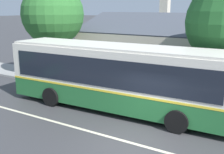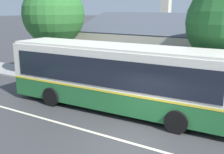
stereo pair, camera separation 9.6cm
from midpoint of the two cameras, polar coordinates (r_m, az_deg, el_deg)
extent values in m
plane|color=#38383A|center=(11.11, 3.99, -13.30)|extent=(300.00, 300.00, 0.00)
cube|color=gray|center=(16.26, 13.88, -4.42)|extent=(60.00, 3.00, 0.15)
cube|color=beige|center=(11.11, 3.99, -13.28)|extent=(60.00, 0.16, 0.01)
cube|color=beige|center=(24.25, 10.58, 13.80)|extent=(0.70, 0.70, 1.20)
cube|color=black|center=(20.45, 0.04, 4.61)|extent=(1.10, 0.06, 1.30)
cube|color=#236633|center=(14.31, 0.46, -3.62)|extent=(11.64, 2.93, 0.98)
cube|color=yellow|center=(14.16, 0.47, -1.54)|extent=(11.66, 2.96, 0.10)
cube|color=silver|center=(13.94, 0.48, 2.26)|extent=(11.64, 2.93, 1.82)
cube|color=silver|center=(13.77, 0.48, 6.20)|extent=(11.41, 2.80, 0.12)
cube|color=black|center=(15.06, 2.80, 2.73)|extent=(10.63, 0.43, 1.32)
cube|color=black|center=(12.89, -2.24, 0.83)|extent=(10.63, 0.43, 1.32)
cube|color=#192D99|center=(16.06, -1.86, -1.67)|extent=(3.23, 0.15, 0.68)
cube|color=black|center=(13.85, 19.71, -1.69)|extent=(0.90, 0.06, 2.54)
cylinder|color=black|center=(14.30, 15.70, -5.30)|extent=(1.01, 0.32, 1.00)
cylinder|color=black|center=(12.02, 12.77, -8.82)|extent=(1.01, 0.32, 1.00)
cylinder|color=black|center=(17.05, -6.89, -1.76)|extent=(1.01, 0.32, 1.00)
cylinder|color=black|center=(15.19, -12.45, -3.95)|extent=(1.01, 0.32, 1.00)
cube|color=brown|center=(19.85, -8.83, 0.72)|extent=(1.69, 0.10, 0.04)
cube|color=brown|center=(19.75, -9.10, 0.64)|extent=(1.69, 0.10, 0.04)
cube|color=brown|center=(19.64, -9.37, 0.56)|extent=(1.69, 0.10, 0.04)
cube|color=brown|center=(19.48, -9.64, 1.34)|extent=(1.69, 0.04, 0.10)
cube|color=brown|center=(19.45, -9.66, 1.74)|extent=(1.69, 0.04, 0.10)
cube|color=black|center=(19.38, -7.55, -0.25)|extent=(0.08, 0.43, 0.45)
cube|color=black|center=(20.24, -10.53, 0.25)|extent=(0.08, 0.43, 0.45)
cylinder|color=#4C3828|center=(21.37, -11.66, 4.22)|extent=(0.30, 0.30, 3.16)
sphere|color=#2D6B2D|center=(21.09, -12.07, 12.38)|extent=(4.49, 4.49, 4.49)
sphere|color=#2D6B2D|center=(20.50, -11.72, 10.48)|extent=(2.49, 2.49, 2.49)
camera|label=1|loc=(0.05, -90.20, -0.05)|focal=45.00mm
camera|label=2|loc=(0.05, 89.80, 0.05)|focal=45.00mm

